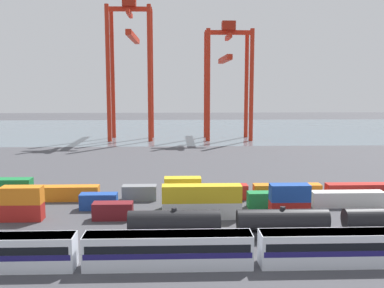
# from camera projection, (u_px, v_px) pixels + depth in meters

# --- Properties ---
(ground_plane) EXTENTS (420.00, 420.00, 0.00)m
(ground_plane) POSITION_uv_depth(u_px,v_px,m) (209.00, 166.00, 111.92)
(ground_plane) COLOR #424247
(harbour_water) EXTENTS (400.00, 110.00, 0.01)m
(harbour_water) POSITION_uv_depth(u_px,v_px,m) (194.00, 129.00, 202.23)
(harbour_water) COLOR slate
(harbour_water) RESTS_ON ground_plane
(passenger_train) EXTENTS (58.30, 3.14, 3.90)m
(passenger_train) POSITION_uv_depth(u_px,v_px,m) (168.00, 249.00, 50.05)
(passenger_train) COLOR silver
(passenger_train) RESTS_ON ground_plane
(freight_tank_row) EXTENTS (41.02, 2.81, 4.27)m
(freight_tank_row) POSITION_uv_depth(u_px,v_px,m) (282.00, 223.00, 59.62)
(freight_tank_row) COLOR #232326
(freight_tank_row) RESTS_ON ground_plane
(shipping_container_0) EXTENTS (6.04, 2.44, 2.60)m
(shipping_container_0) POSITION_uv_depth(u_px,v_px,m) (23.00, 212.00, 67.50)
(shipping_container_0) COLOR #AD211C
(shipping_container_0) RESTS_ON ground_plane
(shipping_container_1) EXTENTS (6.04, 2.44, 2.60)m
(shipping_container_1) POSITION_uv_depth(u_px,v_px,m) (22.00, 195.00, 67.15)
(shipping_container_1) COLOR orange
(shipping_container_1) RESTS_ON shipping_container_0
(shipping_container_2) EXTENTS (6.04, 2.44, 2.60)m
(shipping_container_2) POSITION_uv_depth(u_px,v_px,m) (113.00, 211.00, 67.98)
(shipping_container_2) COLOR maroon
(shipping_container_2) RESTS_ON ground_plane
(shipping_container_3) EXTENTS (12.10, 2.44, 2.60)m
(shipping_container_3) POSITION_uv_depth(u_px,v_px,m) (202.00, 210.00, 68.47)
(shipping_container_3) COLOR silver
(shipping_container_3) RESTS_ON ground_plane
(shipping_container_4) EXTENTS (12.10, 2.44, 2.60)m
(shipping_container_4) POSITION_uv_depth(u_px,v_px,m) (202.00, 193.00, 68.12)
(shipping_container_4) COLOR gold
(shipping_container_4) RESTS_ON shipping_container_3
(shipping_container_5) EXTENTS (6.04, 2.44, 2.60)m
(shipping_container_5) POSITION_uv_depth(u_px,v_px,m) (289.00, 209.00, 68.96)
(shipping_container_5) COLOR #AD211C
(shipping_container_5) RESTS_ON ground_plane
(shipping_container_6) EXTENTS (6.04, 2.44, 2.60)m
(shipping_container_6) POSITION_uv_depth(u_px,v_px,m) (290.00, 193.00, 68.61)
(shipping_container_6) COLOR #1C4299
(shipping_container_6) RESTS_ON shipping_container_5
(shipping_container_7) EXTENTS (6.04, 2.44, 2.60)m
(shipping_container_7) POSITION_uv_depth(u_px,v_px,m) (14.00, 202.00, 73.03)
(shipping_container_7) COLOR silver
(shipping_container_7) RESTS_ON ground_plane
(shipping_container_8) EXTENTS (6.04, 2.44, 2.60)m
(shipping_container_8) POSITION_uv_depth(u_px,v_px,m) (13.00, 187.00, 72.69)
(shipping_container_8) COLOR #197538
(shipping_container_8) RESTS_ON shipping_container_7
(shipping_container_9) EXTENTS (6.04, 2.44, 2.60)m
(shipping_container_9) POSITION_uv_depth(u_px,v_px,m) (99.00, 201.00, 73.53)
(shipping_container_9) COLOR #1C4299
(shipping_container_9) RESTS_ON ground_plane
(shipping_container_10) EXTENTS (6.04, 2.44, 2.60)m
(shipping_container_10) POSITION_uv_depth(u_px,v_px,m) (183.00, 200.00, 74.03)
(shipping_container_10) COLOR #197538
(shipping_container_10) RESTS_ON ground_plane
(shipping_container_11) EXTENTS (6.04, 2.44, 2.60)m
(shipping_container_11) POSITION_uv_depth(u_px,v_px,m) (183.00, 185.00, 73.68)
(shipping_container_11) COLOR gold
(shipping_container_11) RESTS_ON shipping_container_10
(shipping_container_12) EXTENTS (6.04, 2.44, 2.60)m
(shipping_container_12) POSITION_uv_depth(u_px,v_px,m) (266.00, 200.00, 74.53)
(shipping_container_12) COLOR #197538
(shipping_container_12) RESTS_ON ground_plane
(shipping_container_13) EXTENTS (12.10, 2.44, 2.60)m
(shipping_container_13) POSITION_uv_depth(u_px,v_px,m) (347.00, 199.00, 75.02)
(shipping_container_13) COLOR silver
(shipping_container_13) RESTS_ON ground_plane
(shipping_container_15) EXTENTS (12.10, 2.44, 2.60)m
(shipping_container_15) POSITION_uv_depth(u_px,v_px,m) (64.00, 193.00, 78.94)
(shipping_container_15) COLOR orange
(shipping_container_15) RESTS_ON ground_plane
(shipping_container_16) EXTENTS (6.04, 2.44, 2.60)m
(shipping_container_16) POSITION_uv_depth(u_px,v_px,m) (140.00, 193.00, 79.41)
(shipping_container_16) COLOR slate
(shipping_container_16) RESTS_ON ground_plane
(shipping_container_17) EXTENTS (12.10, 2.44, 2.60)m
(shipping_container_17) POSITION_uv_depth(u_px,v_px,m) (214.00, 192.00, 79.89)
(shipping_container_17) COLOR #AD211C
(shipping_container_17) RESTS_ON ground_plane
(shipping_container_18) EXTENTS (12.10, 2.44, 2.60)m
(shipping_container_18) POSITION_uv_depth(u_px,v_px,m) (287.00, 191.00, 80.36)
(shipping_container_18) COLOR orange
(shipping_container_18) RESTS_ON ground_plane
(shipping_container_19) EXTENTS (12.10, 2.44, 2.60)m
(shipping_container_19) POSITION_uv_depth(u_px,v_px,m) (359.00, 191.00, 80.84)
(shipping_container_19) COLOR #AD211C
(shipping_container_19) RESTS_ON ground_plane
(gantry_crane_west) EXTENTS (16.17, 38.36, 51.05)m
(gantry_crane_west) POSITION_uv_depth(u_px,v_px,m) (131.00, 55.00, 164.98)
(gantry_crane_west) COLOR red
(gantry_crane_west) RESTS_ON ground_plane
(gantry_crane_central) EXTENTS (17.15, 34.84, 42.97)m
(gantry_crane_central) POSITION_uv_depth(u_px,v_px,m) (227.00, 69.00, 166.64)
(gantry_crane_central) COLOR red
(gantry_crane_central) RESTS_ON ground_plane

